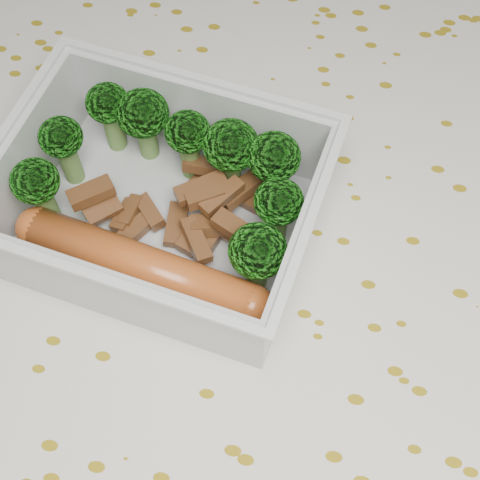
# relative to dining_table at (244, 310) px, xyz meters

# --- Properties ---
(ground_plane) EXTENTS (4.00, 4.00, 0.00)m
(ground_plane) POSITION_rel_dining_table_xyz_m (0.00, 0.00, -0.67)
(ground_plane) COLOR olive
(ground_plane) RESTS_ON ground
(dining_table) EXTENTS (1.40, 0.90, 0.75)m
(dining_table) POSITION_rel_dining_table_xyz_m (0.00, 0.00, 0.00)
(dining_table) COLOR brown
(dining_table) RESTS_ON ground
(tablecloth) EXTENTS (1.46, 0.96, 0.19)m
(tablecloth) POSITION_rel_dining_table_xyz_m (0.00, 0.00, 0.05)
(tablecloth) COLOR silver
(tablecloth) RESTS_ON dining_table
(lunch_container) EXTENTS (0.22, 0.19, 0.07)m
(lunch_container) POSITION_rel_dining_table_xyz_m (-0.06, 0.01, 0.11)
(lunch_container) COLOR silver
(lunch_container) RESTS_ON tablecloth
(broccoli_florets) EXTENTS (0.18, 0.12, 0.06)m
(broccoli_florets) POSITION_rel_dining_table_xyz_m (-0.05, 0.04, 0.13)
(broccoli_florets) COLOR #608C3F
(broccoli_florets) RESTS_ON lunch_container
(meat_pile) EXTENTS (0.13, 0.08, 0.03)m
(meat_pile) POSITION_rel_dining_table_xyz_m (-0.04, 0.02, 0.11)
(meat_pile) COLOR brown
(meat_pile) RESTS_ON lunch_container
(sausage) EXTENTS (0.17, 0.06, 0.03)m
(sausage) POSITION_rel_dining_table_xyz_m (-0.06, -0.03, 0.11)
(sausage) COLOR #B1511F
(sausage) RESTS_ON lunch_container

